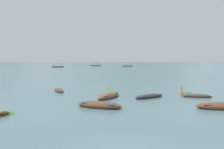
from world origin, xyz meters
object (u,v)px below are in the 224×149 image
Objects in this scene: rowboat_3 at (59,90)px; ferry_2 at (58,67)px; rowboat_4 at (108,96)px; rowboat_5 at (99,105)px; rowboat_6 at (221,106)px; ferry_1 at (95,65)px; mooring_buoy at (181,93)px; ferry_0 at (127,66)px; rowboat_1 at (149,96)px; rowboat_2 at (196,96)px.

rowboat_3 is 122.42m from ferry_2.
rowboat_4 is 1.01× the size of rowboat_5.
rowboat_6 is 0.47× the size of ferry_1.
rowboat_6 is 138.18m from ferry_2.
ferry_1 reaches higher than mooring_buoy.
ferry_0 and ferry_1 have the same top height.
rowboat_3 is at bearing 121.96° from rowboat_5.
rowboat_1 is 130.82m from ferry_2.
rowboat_5 is (-11.53, -5.65, 0.08)m from rowboat_2.
rowboat_6 is 0.54× the size of ferry_0.
ferry_1 is at bearing 62.19° from ferry_2.
rowboat_5 is at bearing -58.04° from rowboat_3.
rowboat_5 is (-5.68, -5.26, 0.07)m from rowboat_1.
ferry_0 is at bearing 81.82° from rowboat_3.
rowboat_4 is at bearing -84.88° from ferry_1.
rowboat_3 is 0.37× the size of ferry_1.
ferry_0 is (14.12, 153.51, 0.21)m from rowboat_5.
rowboat_3 is 20.77m from rowboat_6.
rowboat_5 reaches higher than rowboat_3.
rowboat_1 is 0.90× the size of rowboat_4.
ferry_2 is at bearing 111.64° from mooring_buoy.
ferry_2 is (-51.49, -24.72, 0.00)m from ferry_0.
ferry_0 is at bearing -34.09° from ferry_1.
rowboat_6 is 175.11m from ferry_1.
rowboat_4 is 11.91m from rowboat_6.
ferry_0 is 34.22m from ferry_1.
ferry_2 is (-23.15, -43.90, 0.00)m from ferry_1.
mooring_buoy is (9.69, 2.92, -0.15)m from rowboat_4.
rowboat_5 is 173.28m from ferry_1.
ferry_1 is at bearing 145.91° from ferry_0.
rowboat_6 is (11.22, -0.56, -0.00)m from rowboat_5.
ferry_2 is (-30.92, 118.45, 0.28)m from rowboat_3.
rowboat_2 is 18.58m from rowboat_3.
rowboat_3 is 0.42× the size of ferry_0.
ferry_0 reaches higher than mooring_buoy.
mooring_buoy is at bearing 112.65° from rowboat_2.
ferry_2 is (-37.37, 128.79, 0.21)m from rowboat_5.
rowboat_6 is 8.71m from mooring_buoy.
ferry_0 is at bearing 84.87° from rowboat_4.
rowboat_4 reaches higher than rowboat_5.
rowboat_5 is 0.47× the size of ferry_1.
mooring_buoy is at bearing 37.74° from rowboat_5.
rowboat_5 reaches higher than rowboat_6.
ferry_2 reaches higher than rowboat_6.
ferry_2 reaches higher than rowboat_5.
rowboat_4 is at bearing -163.26° from mooring_buoy.
rowboat_3 is 8.89m from rowboat_4.
rowboat_6 is at bearing -85.19° from mooring_buoy.
ferry_1 is (-7.77, 162.35, 0.28)m from rowboat_3.
rowboat_6 is at bearing -81.65° from ferry_1.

